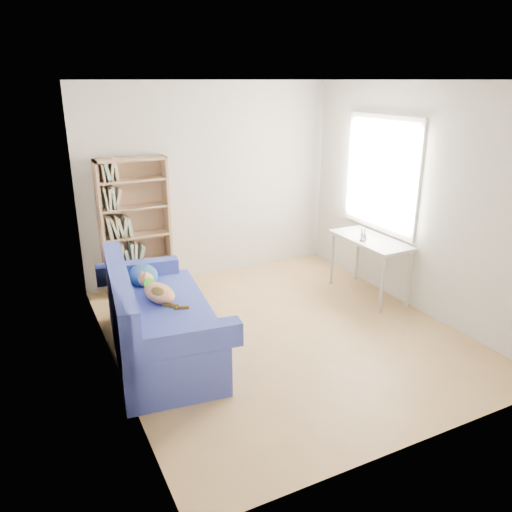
{
  "coord_description": "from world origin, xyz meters",
  "views": [
    {
      "loc": [
        -2.39,
        -4.23,
        2.6
      ],
      "look_at": [
        -0.21,
        0.2,
        0.85
      ],
      "focal_mm": 35.0,
      "sensor_mm": 36.0,
      "label": 1
    }
  ],
  "objects_px": {
    "bookshelf": "(136,232)",
    "sofa": "(156,321)",
    "desk": "(370,245)",
    "pen_cup": "(363,236)"
  },
  "relations": [
    {
      "from": "bookshelf",
      "to": "desk",
      "type": "height_order",
      "value": "bookshelf"
    },
    {
      "from": "desk",
      "to": "pen_cup",
      "type": "bearing_deg",
      "value": -170.25
    },
    {
      "from": "pen_cup",
      "to": "bookshelf",
      "type": "bearing_deg",
      "value": 148.74
    },
    {
      "from": "sofa",
      "to": "pen_cup",
      "type": "distance_m",
      "value": 2.71
    },
    {
      "from": "sofa",
      "to": "desk",
      "type": "relative_size",
      "value": 1.82
    },
    {
      "from": "desk",
      "to": "pen_cup",
      "type": "relative_size",
      "value": 7.31
    },
    {
      "from": "bookshelf",
      "to": "desk",
      "type": "xyz_separation_m",
      "value": [
        2.56,
        -1.45,
        -0.13
      ]
    },
    {
      "from": "bookshelf",
      "to": "sofa",
      "type": "bearing_deg",
      "value": -98.04
    },
    {
      "from": "sofa",
      "to": "bookshelf",
      "type": "xyz_separation_m",
      "value": [
        0.24,
        1.68,
        0.44
      ]
    },
    {
      "from": "sofa",
      "to": "desk",
      "type": "height_order",
      "value": "sofa"
    }
  ]
}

